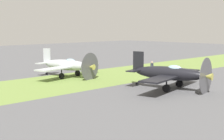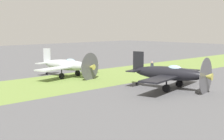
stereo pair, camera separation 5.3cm
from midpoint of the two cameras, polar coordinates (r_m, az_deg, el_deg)
The scene contains 6 objects.
ground_plane at distance 35.30m, azimuth 11.30°, elevation -2.79°, with size 160.00×160.00×0.00m, color #515154.
grass_verge at distance 42.07m, azimuth -0.81°, elevation -1.02°, with size 120.00×11.00×0.01m, color olive.
airplane_lead at distance 33.59m, azimuth 9.66°, elevation -0.58°, with size 10.50×8.38×3.72m.
airplane_wingman at distance 41.31m, azimuth -7.39°, elevation 0.82°, with size 9.93×7.93×3.52m.
ground_crew_chief at distance 43.00m, azimuth 6.72°, elevation 0.33°, with size 0.38×0.59×1.73m.
fuel_drum at distance 41.29m, azimuth 6.51°, elevation -0.60°, with size 0.60×0.60×0.90m, color #476633.
Camera 2 is at (28.92, 19.29, 6.13)m, focal length 54.86 mm.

